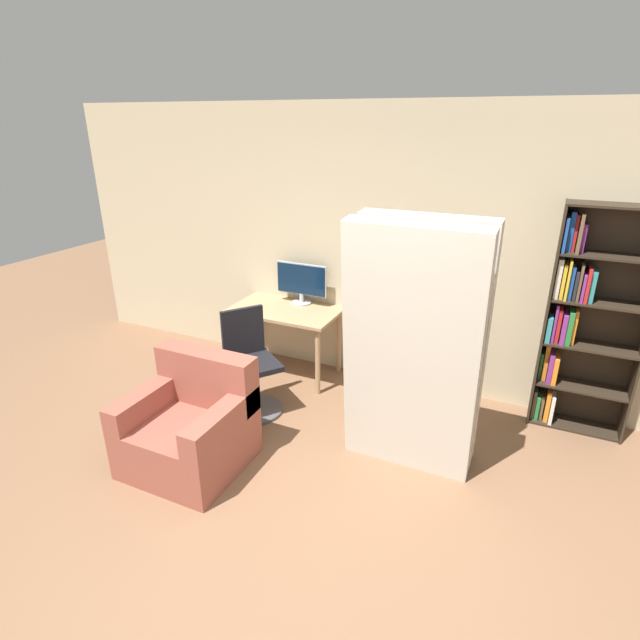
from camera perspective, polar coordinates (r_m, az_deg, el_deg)
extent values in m
plane|color=brown|center=(3.35, -3.59, -27.26)|extent=(16.00, 16.00, 0.00)
cube|color=#C6B793|center=(4.82, 11.14, 7.36)|extent=(8.00, 0.06, 2.70)
cube|color=tan|center=(5.12, -3.99, 1.14)|extent=(1.11, 0.66, 0.03)
cylinder|color=tan|center=(5.30, -9.98, -2.70)|extent=(0.05, 0.05, 0.70)
cylinder|color=tan|center=(4.85, -0.26, -4.81)|extent=(0.05, 0.05, 0.70)
cylinder|color=tan|center=(5.71, -6.95, -0.66)|extent=(0.05, 0.05, 0.70)
cylinder|color=tan|center=(5.29, 2.22, -2.40)|extent=(0.05, 0.05, 0.70)
cylinder|color=#B7B7BC|center=(5.25, -2.12, 2.00)|extent=(0.21, 0.21, 0.02)
cylinder|color=#B7B7BC|center=(5.23, -2.13, 2.58)|extent=(0.04, 0.04, 0.09)
cube|color=#B7B7BC|center=(5.17, -2.13, 4.69)|extent=(0.56, 0.02, 0.33)
cube|color=#0A1E38|center=(5.17, -2.16, 4.67)|extent=(0.54, 0.03, 0.31)
cylinder|color=#4C4C51|center=(4.77, -7.45, -10.10)|extent=(0.52, 0.52, 0.03)
cylinder|color=#4C4C51|center=(4.65, -7.59, -7.71)|extent=(0.05, 0.05, 0.43)
cube|color=black|center=(4.54, -7.74, -5.08)|extent=(0.62, 0.62, 0.05)
cube|color=black|center=(4.61, -8.81, -1.30)|extent=(0.27, 0.34, 0.45)
cube|color=#2D2319|center=(4.64, 24.41, 0.24)|extent=(0.02, 0.30, 1.94)
cube|color=#2D2319|center=(4.79, 28.78, 0.11)|extent=(0.75, 0.02, 1.94)
cube|color=#2D2319|center=(5.07, 26.83, -10.58)|extent=(0.71, 0.26, 0.02)
cube|color=#2D2319|center=(4.88, 27.60, -6.74)|extent=(0.71, 0.26, 0.02)
cube|color=#2D2319|center=(4.73, 28.42, -2.63)|extent=(0.71, 0.26, 0.02)
cube|color=#2D2319|center=(4.60, 29.28, 1.74)|extent=(0.71, 0.26, 0.02)
cube|color=#2D2319|center=(4.50, 30.18, 6.34)|extent=(0.71, 0.26, 0.02)
cube|color=#2D2319|center=(4.43, 31.15, 11.11)|extent=(0.71, 0.26, 0.02)
cube|color=brown|center=(4.98, 23.30, -8.55)|extent=(0.03, 0.16, 0.27)
cube|color=#287A38|center=(5.00, 23.64, -8.80)|extent=(0.03, 0.21, 0.23)
cube|color=brown|center=(5.01, 24.04, -8.78)|extent=(0.03, 0.17, 0.23)
cube|color=orange|center=(4.98, 24.59, -8.63)|extent=(0.04, 0.20, 0.29)
cube|color=silver|center=(4.95, 24.99, -9.12)|extent=(0.03, 0.15, 0.27)
cube|color=#287A38|center=(4.85, 23.96, -4.53)|extent=(0.02, 0.16, 0.24)
cube|color=orange|center=(4.82, 24.45, -4.20)|extent=(0.03, 0.15, 0.34)
cube|color=#7A2D84|center=(4.80, 24.87, -4.80)|extent=(0.04, 0.19, 0.27)
cube|color=orange|center=(4.81, 25.32, -4.99)|extent=(0.04, 0.21, 0.25)
cube|color=teal|center=(4.63, 24.72, -0.85)|extent=(0.04, 0.16, 0.22)
cube|color=#7A2D84|center=(4.65, 25.31, -0.07)|extent=(0.02, 0.22, 0.33)
cube|color=red|center=(4.66, 25.64, -0.35)|extent=(0.03, 0.21, 0.29)
cube|color=#7A2D84|center=(4.65, 26.11, -0.72)|extent=(0.04, 0.22, 0.26)
cube|color=#287A38|center=(4.63, 26.65, -0.70)|extent=(0.04, 0.16, 0.29)
cube|color=orange|center=(4.66, 27.10, -0.61)|extent=(0.03, 0.15, 0.30)
cube|color=silver|center=(4.54, 25.62, 4.50)|extent=(0.04, 0.21, 0.33)
cube|color=gold|center=(4.54, 26.07, 4.14)|extent=(0.03, 0.19, 0.29)
cube|color=gold|center=(4.52, 26.51, 4.29)|extent=(0.02, 0.22, 0.33)
cube|color=#1E4C9E|center=(4.53, 26.80, 3.94)|extent=(0.03, 0.16, 0.28)
cube|color=#232328|center=(4.54, 27.18, 3.67)|extent=(0.02, 0.22, 0.24)
cube|color=brown|center=(4.55, 27.58, 4.03)|extent=(0.02, 0.22, 0.30)
cube|color=#7A2D84|center=(4.53, 27.87, 3.39)|extent=(0.02, 0.21, 0.23)
cube|color=red|center=(4.51, 28.28, 3.59)|extent=(0.03, 0.17, 0.28)
cube|color=teal|center=(4.56, 28.69, 3.55)|extent=(0.04, 0.20, 0.26)
cube|color=#1E4C9E|center=(4.43, 26.28, 8.82)|extent=(0.02, 0.22, 0.27)
cube|color=#1E4C9E|center=(4.46, 26.77, 9.07)|extent=(0.04, 0.15, 0.31)
cube|color=red|center=(4.49, 27.16, 8.93)|extent=(0.02, 0.18, 0.29)
cube|color=brown|center=(4.42, 27.60, 8.81)|extent=(0.03, 0.18, 0.31)
cube|color=#7A2D84|center=(4.48, 27.88, 8.34)|extent=(0.03, 0.16, 0.23)
cube|color=beige|center=(3.63, 10.30, -3.98)|extent=(0.97, 0.35, 1.94)
cube|color=beige|center=(3.56, 17.81, -5.29)|extent=(0.01, 0.35, 1.90)
cube|color=beige|center=(3.85, 11.28, -2.49)|extent=(0.97, 0.23, 1.93)
cube|color=beige|center=(3.79, 18.35, -3.69)|extent=(0.01, 0.24, 1.90)
cube|color=#934C3D|center=(4.12, -14.82, -13.37)|extent=(0.85, 0.80, 0.40)
cube|color=#934C3D|center=(4.10, -12.77, -6.41)|extent=(0.85, 0.20, 0.45)
cube|color=#934C3D|center=(4.17, -18.95, -8.57)|extent=(0.16, 0.80, 0.20)
cube|color=#934C3D|center=(3.77, -11.11, -11.16)|extent=(0.16, 0.80, 0.20)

